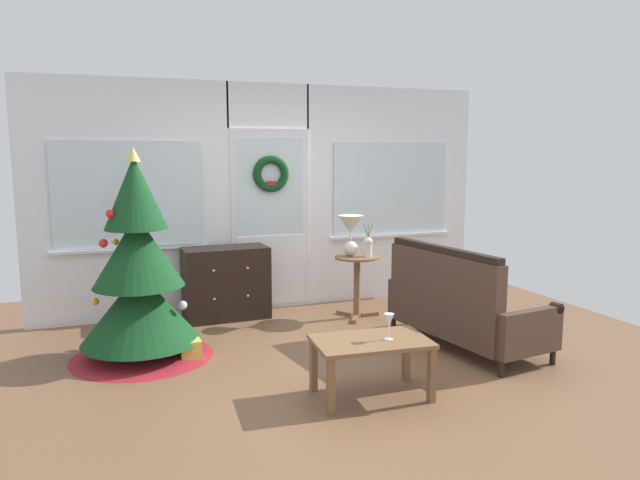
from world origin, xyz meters
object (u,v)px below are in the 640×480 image
(settee_sofa, at_px, (458,308))
(wine_glass, at_px, (389,321))
(gift_box, at_px, (191,350))
(table_lamp, at_px, (351,230))
(coffee_table, at_px, (371,348))
(flower_vase, at_px, (368,246))
(dresser_cabinet, at_px, (226,283))
(side_table, at_px, (357,274))
(christmas_tree, at_px, (139,282))

(settee_sofa, height_order, wine_glass, settee_sofa)
(gift_box, bearing_deg, table_lamp, 22.76)
(settee_sofa, bearing_deg, wine_glass, -144.90)
(coffee_table, bearing_deg, wine_glass, -21.69)
(flower_vase, height_order, wine_glass, flower_vase)
(dresser_cabinet, bearing_deg, coffee_table, -76.76)
(side_table, bearing_deg, coffee_table, -110.98)
(flower_vase, bearing_deg, dresser_cabinet, 159.91)
(dresser_cabinet, bearing_deg, side_table, -19.20)
(settee_sofa, xyz_separation_m, table_lamp, (-0.52, 1.29, 0.59))
(table_lamp, height_order, wine_glass, table_lamp)
(christmas_tree, xyz_separation_m, coffee_table, (1.53, -1.48, -0.31))
(dresser_cabinet, xyz_separation_m, settee_sofa, (1.80, -1.72, -0.01))
(side_table, distance_m, table_lamp, 0.49)
(christmas_tree, distance_m, wine_glass, 2.24)
(table_lamp, bearing_deg, christmas_tree, -166.22)
(coffee_table, bearing_deg, christmas_tree, 135.96)
(settee_sofa, bearing_deg, flower_vase, 106.72)
(wine_glass, bearing_deg, settee_sofa, 35.10)
(christmas_tree, xyz_separation_m, dresser_cabinet, (0.95, 0.97, -0.29))
(settee_sofa, xyz_separation_m, coffee_table, (-1.22, -0.73, -0.01))
(wine_glass, bearing_deg, coffee_table, 158.31)
(christmas_tree, bearing_deg, gift_box, -29.70)
(table_lamp, height_order, coffee_table, table_lamp)
(table_lamp, bearing_deg, side_table, -33.69)
(flower_vase, xyz_separation_m, gift_box, (-2.00, -0.67, -0.71))
(christmas_tree, height_order, dresser_cabinet, christmas_tree)
(flower_vase, relative_size, wine_glass, 1.79)
(side_table, relative_size, table_lamp, 1.54)
(dresser_cabinet, relative_size, coffee_table, 1.04)
(dresser_cabinet, bearing_deg, settee_sofa, -43.76)
(table_lamp, xyz_separation_m, gift_box, (-1.84, -0.77, -0.88))
(christmas_tree, bearing_deg, coffee_table, -44.04)
(table_lamp, relative_size, flower_vase, 1.26)
(christmas_tree, height_order, flower_vase, christmas_tree)
(side_table, bearing_deg, settee_sofa, -69.91)
(christmas_tree, relative_size, settee_sofa, 1.10)
(christmas_tree, distance_m, coffee_table, 2.15)
(table_lamp, distance_m, gift_box, 2.18)
(flower_vase, bearing_deg, christmas_tree, -169.41)
(coffee_table, bearing_deg, dresser_cabinet, 103.24)
(side_table, bearing_deg, dresser_cabinet, 160.80)
(settee_sofa, relative_size, side_table, 2.46)
(settee_sofa, distance_m, table_lamp, 1.51)
(flower_vase, relative_size, gift_box, 1.99)
(settee_sofa, height_order, coffee_table, settee_sofa)
(flower_vase, distance_m, gift_box, 2.22)
(christmas_tree, xyz_separation_m, side_table, (2.29, 0.51, -0.19))
(settee_sofa, distance_m, wine_glass, 1.36)
(christmas_tree, distance_m, gift_box, 0.74)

